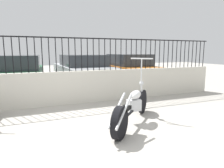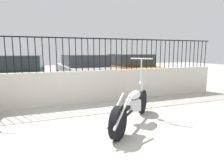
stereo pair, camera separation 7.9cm
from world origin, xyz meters
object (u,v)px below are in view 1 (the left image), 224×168
object	(u,v)px
car_orange	(127,69)
car_silver	(82,70)
motorcycle_black	(132,108)
car_green	(20,72)

from	to	relation	value
car_orange	car_silver	bearing A→B (deg)	91.17
motorcycle_black	car_silver	xyz separation A→B (m)	(0.20, 5.08, 0.32)
car_green	car_silver	bearing A→B (deg)	-90.12
car_green	car_silver	size ratio (longest dim) A/B	1.05
car_silver	car_orange	bearing A→B (deg)	-90.60
motorcycle_black	car_silver	size ratio (longest dim) A/B	0.39
motorcycle_black	car_orange	bearing A→B (deg)	19.16
car_green	car_orange	xyz separation A→B (m)	(4.77, -0.09, 0.01)
motorcycle_black	car_orange	size ratio (longest dim) A/B	0.41
motorcycle_black	car_green	bearing A→B (deg)	68.42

